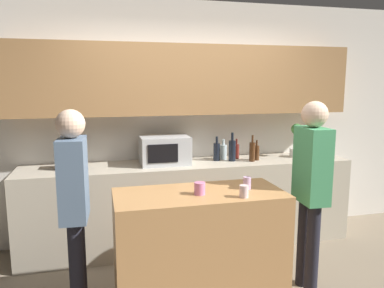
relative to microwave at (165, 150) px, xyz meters
The scene contains 17 objects.
back_wall 0.59m from the microwave, 41.40° to the left, with size 6.40×0.40×2.70m.
back_counter 0.67m from the microwave, ahead, with size 3.60×0.62×0.93m.
kitchen_island 1.30m from the microwave, 85.93° to the right, with size 1.35×0.62×0.93m.
microwave is the anchor object (origin of this frame).
toaster 0.96m from the microwave, behind, with size 0.26×0.16×0.18m.
potted_plant 1.57m from the microwave, ahead, with size 0.14×0.14×0.40m.
bottle_0 0.60m from the microwave, ahead, with size 0.08×0.08×0.27m.
bottle_1 0.70m from the microwave, ahead, with size 0.08×0.08×0.23m.
bottle_2 0.76m from the microwave, ahead, with size 0.08×0.08×0.32m.
bottle_3 0.86m from the microwave, ahead, with size 0.06×0.06×0.23m.
bottle_4 0.97m from the microwave, ahead, with size 0.07×0.07×0.30m.
bottle_5 1.05m from the microwave, ahead, with size 0.06×0.06×0.23m.
cup_0 1.20m from the microwave, 86.76° to the right, with size 0.09×0.09×0.10m.
cup_1 1.40m from the microwave, 74.51° to the right, with size 0.07×0.07×0.09m.
cup_2 1.24m from the microwave, 67.01° to the right, with size 0.07×0.07×0.10m.
person_left 1.59m from the microwave, 49.13° to the right, with size 0.22×0.35×1.65m.
person_center 1.40m from the microwave, 128.85° to the right, with size 0.21×0.35×1.61m.
Camera 1 is at (-0.95, -2.49, 1.79)m, focal length 35.00 mm.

